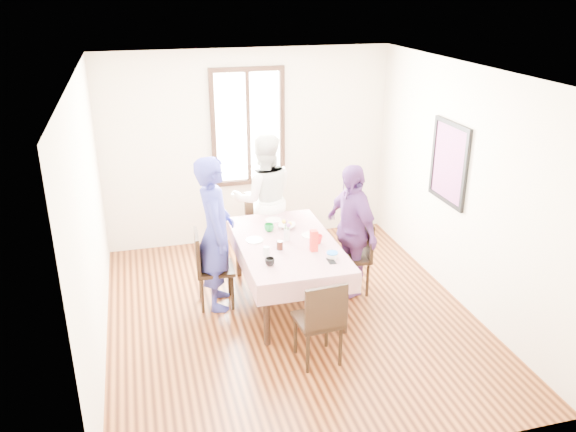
# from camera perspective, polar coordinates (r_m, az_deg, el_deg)

# --- Properties ---
(ground) EXTENTS (4.50, 4.50, 0.00)m
(ground) POSITION_cam_1_polar(r_m,az_deg,el_deg) (6.65, 0.29, -9.73)
(ground) COLOR black
(ground) RESTS_ON ground
(back_wall) EXTENTS (4.00, 0.00, 4.00)m
(back_wall) POSITION_cam_1_polar(r_m,az_deg,el_deg) (8.14, -3.91, 6.65)
(back_wall) COLOR beige
(back_wall) RESTS_ON ground
(right_wall) EXTENTS (0.00, 4.50, 4.50)m
(right_wall) POSITION_cam_1_polar(r_m,az_deg,el_deg) (6.83, 16.74, 2.71)
(right_wall) COLOR beige
(right_wall) RESTS_ON ground
(window_frame) EXTENTS (1.02, 0.06, 1.62)m
(window_frame) POSITION_cam_1_polar(r_m,az_deg,el_deg) (8.04, -3.94, 8.67)
(window_frame) COLOR black
(window_frame) RESTS_ON back_wall
(window_pane) EXTENTS (0.90, 0.02, 1.50)m
(window_pane) POSITION_cam_1_polar(r_m,az_deg,el_deg) (8.05, -3.95, 8.69)
(window_pane) COLOR white
(window_pane) RESTS_ON back_wall
(art_poster) EXTENTS (0.04, 0.76, 0.96)m
(art_poster) POSITION_cam_1_polar(r_m,az_deg,el_deg) (7.00, 15.53, 5.04)
(art_poster) COLOR red
(art_poster) RESTS_ON right_wall
(dining_table) EXTENTS (0.97, 1.71, 0.75)m
(dining_table) POSITION_cam_1_polar(r_m,az_deg,el_deg) (6.75, -0.11, -5.56)
(dining_table) COLOR black
(dining_table) RESTS_ON ground
(tablecloth) EXTENTS (1.09, 1.83, 0.01)m
(tablecloth) POSITION_cam_1_polar(r_m,az_deg,el_deg) (6.58, -0.11, -2.62)
(tablecloth) COLOR #550212
(tablecloth) RESTS_ON dining_table
(chair_left) EXTENTS (0.45, 0.45, 0.91)m
(chair_left) POSITION_cam_1_polar(r_m,az_deg,el_deg) (6.71, -7.14, -5.13)
(chair_left) COLOR black
(chair_left) RESTS_ON ground
(chair_right) EXTENTS (0.47, 0.47, 0.91)m
(chair_right) POSITION_cam_1_polar(r_m,az_deg,el_deg) (6.98, 6.18, -3.96)
(chair_right) COLOR black
(chair_right) RESTS_ON ground
(chair_far) EXTENTS (0.45, 0.45, 0.91)m
(chair_far) POSITION_cam_1_polar(r_m,az_deg,el_deg) (7.74, -2.35, -1.15)
(chair_far) COLOR black
(chair_far) RESTS_ON ground
(chair_near) EXTENTS (0.45, 0.45, 0.91)m
(chair_near) POSITION_cam_1_polar(r_m,az_deg,el_deg) (5.73, 2.96, -10.09)
(chair_near) COLOR black
(chair_near) RESTS_ON ground
(person_left) EXTENTS (0.49, 0.69, 1.78)m
(person_left) POSITION_cam_1_polar(r_m,az_deg,el_deg) (6.53, -7.13, -1.70)
(person_left) COLOR navy
(person_left) RESTS_ON ground
(person_far) EXTENTS (0.88, 0.70, 1.74)m
(person_far) POSITION_cam_1_polar(r_m,az_deg,el_deg) (7.57, -2.36, 1.69)
(person_far) COLOR white
(person_far) RESTS_ON ground
(person_right) EXTENTS (0.59, 1.00, 1.60)m
(person_right) POSITION_cam_1_polar(r_m,az_deg,el_deg) (6.83, 6.13, -1.39)
(person_right) COLOR #5A3071
(person_right) RESTS_ON ground
(mug_black) EXTENTS (0.12, 0.12, 0.08)m
(mug_black) POSITION_cam_1_polar(r_m,az_deg,el_deg) (6.04, -1.79, -4.50)
(mug_black) COLOR black
(mug_black) RESTS_ON tablecloth
(mug_flag) EXTENTS (0.14, 0.14, 0.10)m
(mug_flag) POSITION_cam_1_polar(r_m,az_deg,el_deg) (6.54, 2.97, -2.29)
(mug_flag) COLOR red
(mug_flag) RESTS_ON tablecloth
(mug_green) EXTENTS (0.15, 0.15, 0.09)m
(mug_green) POSITION_cam_1_polar(r_m,az_deg,el_deg) (6.85, -1.87, -1.14)
(mug_green) COLOR #0C7226
(mug_green) RESTS_ON tablecloth
(serving_bowl) EXTENTS (0.27, 0.27, 0.05)m
(serving_bowl) POSITION_cam_1_polar(r_m,az_deg,el_deg) (6.94, -0.13, -0.99)
(serving_bowl) COLOR white
(serving_bowl) RESTS_ON tablecloth
(juice_carton) EXTENTS (0.08, 0.08, 0.24)m
(juice_carton) POSITION_cam_1_polar(r_m,az_deg,el_deg) (6.33, 2.55, -2.42)
(juice_carton) COLOR red
(juice_carton) RESTS_ON tablecloth
(butter_tub) EXTENTS (0.11, 0.11, 0.05)m
(butter_tub) POSITION_cam_1_polar(r_m,az_deg,el_deg) (6.22, 4.35, -3.89)
(butter_tub) COLOR white
(butter_tub) RESTS_ON tablecloth
(jam_jar) EXTENTS (0.07, 0.07, 0.10)m
(jam_jar) POSITION_cam_1_polar(r_m,az_deg,el_deg) (6.38, -0.81, -2.88)
(jam_jar) COLOR black
(jam_jar) RESTS_ON tablecloth
(drinking_glass) EXTENTS (0.07, 0.07, 0.10)m
(drinking_glass) POSITION_cam_1_polar(r_m,az_deg,el_deg) (6.25, -2.12, -3.46)
(drinking_glass) COLOR silver
(drinking_glass) RESTS_ON tablecloth
(smartphone) EXTENTS (0.07, 0.14, 0.01)m
(smartphone) POSITION_cam_1_polar(r_m,az_deg,el_deg) (6.15, 4.25, -4.41)
(smartphone) COLOR black
(smartphone) RESTS_ON tablecloth
(flower_vase) EXTENTS (0.07, 0.07, 0.13)m
(flower_vase) POSITION_cam_1_polar(r_m,az_deg,el_deg) (6.60, -0.13, -1.84)
(flower_vase) COLOR silver
(flower_vase) RESTS_ON tablecloth
(plate_left) EXTENTS (0.20, 0.20, 0.01)m
(plate_left) POSITION_cam_1_polar(r_m,az_deg,el_deg) (6.62, -3.27, -2.37)
(plate_left) COLOR white
(plate_left) RESTS_ON tablecloth
(plate_right) EXTENTS (0.20, 0.20, 0.01)m
(plate_right) POSITION_cam_1_polar(r_m,az_deg,el_deg) (6.74, 2.17, -1.89)
(plate_right) COLOR white
(plate_right) RESTS_ON tablecloth
(plate_far) EXTENTS (0.20, 0.20, 0.01)m
(plate_far) POSITION_cam_1_polar(r_m,az_deg,el_deg) (7.16, -1.44, -0.40)
(plate_far) COLOR white
(plate_far) RESTS_ON tablecloth
(butter_lid) EXTENTS (0.12, 0.12, 0.01)m
(butter_lid) POSITION_cam_1_polar(r_m,az_deg,el_deg) (6.20, 4.36, -3.61)
(butter_lid) COLOR blue
(butter_lid) RESTS_ON butter_tub
(flower_bunch) EXTENTS (0.09, 0.09, 0.10)m
(flower_bunch) POSITION_cam_1_polar(r_m,az_deg,el_deg) (6.55, -0.13, -0.90)
(flower_bunch) COLOR yellow
(flower_bunch) RESTS_ON flower_vase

